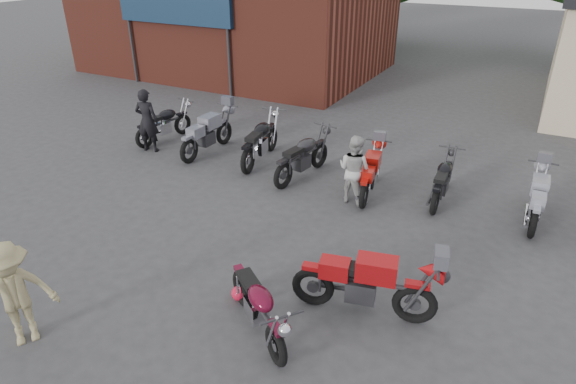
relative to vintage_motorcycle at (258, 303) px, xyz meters
The scene contains 15 objects.
ground 0.70m from the vintage_motorcycle, behind, with size 90.00×90.00×0.00m, color #363638.
brick_building 16.96m from the vintage_motorcycle, 124.08° to the left, with size 12.00×8.00×4.00m, color maroon.
vintage_motorcycle is the anchor object (origin of this frame).
sportbike 1.62m from the vintage_motorcycle, 42.14° to the left, with size 2.09×0.69×1.21m, color #A30D11, non-canonical shape.
helmet 0.89m from the vintage_motorcycle, 143.64° to the left, with size 0.26×0.26×0.24m, color red.
person_dark 7.64m from the vintage_motorcycle, 143.64° to the left, with size 0.62×0.41×1.69m, color black.
person_light 4.41m from the vintage_motorcycle, 93.63° to the left, with size 0.73×0.57×1.50m, color #AEAEAA.
person_tan 3.27m from the vintage_motorcycle, 149.34° to the right, with size 1.03×0.59×1.59m, color tan.
row_bike_0 8.24m from the vintage_motorcycle, 139.79° to the left, with size 1.90×0.63×1.10m, color black, non-canonical shape.
row_bike_1 6.95m from the vintage_motorcycle, 132.19° to the left, with size 2.07×0.68×1.20m, color gray, non-canonical shape.
row_bike_2 6.18m from the vintage_motorcycle, 120.59° to the left, with size 2.14×0.71×1.24m, color black, non-canonical shape.
row_bike_3 5.27m from the vintage_motorcycle, 109.54° to the left, with size 2.04×0.67×1.18m, color black, non-canonical shape.
row_bike_4 4.90m from the vintage_motorcycle, 90.75° to the left, with size 1.86×0.61×1.08m, color #B4160F, non-canonical shape.
row_bike_5 5.50m from the vintage_motorcycle, 75.21° to the left, with size 1.82×0.60×1.05m, color black, non-canonical shape.
row_bike_6 6.22m from the vintage_motorcycle, 58.58° to the left, with size 1.85×0.61×1.07m, color #9697A4, non-canonical shape.
Camera 1 is at (3.30, -4.43, 4.97)m, focal length 30.00 mm.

